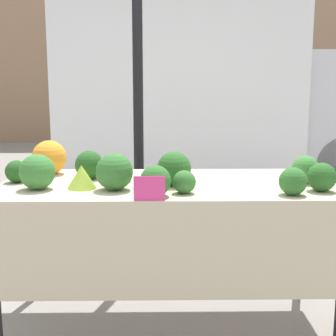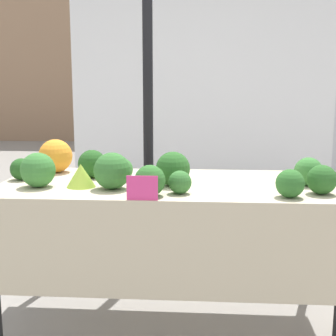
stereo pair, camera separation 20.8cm
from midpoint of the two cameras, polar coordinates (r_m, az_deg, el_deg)
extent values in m
plane|color=gray|center=(2.80, -2.24, -18.41)|extent=(40.00, 40.00, 0.00)
cube|color=#9E7A5B|center=(11.32, -1.25, 15.73)|extent=(16.00, 0.60, 4.89)
cylinder|color=black|center=(3.27, -5.49, 7.35)|extent=(0.07, 0.07, 2.36)
cube|color=white|center=(6.53, 0.15, 9.87)|extent=(2.99, 2.25, 1.96)
cube|color=silver|center=(6.91, 18.23, 7.11)|extent=(1.26, 2.07, 1.41)
cylinder|color=black|center=(7.81, 14.89, 2.63)|extent=(0.73, 0.22, 0.73)
cylinder|color=black|center=(5.73, -7.95, 0.27)|extent=(0.73, 0.22, 0.73)
cylinder|color=black|center=(7.55, -6.25, 2.67)|extent=(0.73, 0.22, 0.73)
cube|color=beige|center=(2.52, -2.36, -2.15)|extent=(1.79, 0.82, 0.03)
cube|color=beige|center=(2.20, -2.59, -10.52)|extent=(1.79, 0.01, 0.45)
cylinder|color=black|center=(3.10, -17.97, -8.12)|extent=(0.05, 0.05, 0.79)
cylinder|color=black|center=(3.06, 13.90, -8.13)|extent=(0.05, 0.05, 0.79)
sphere|color=orange|center=(2.85, -16.32, 1.24)|extent=(0.20, 0.20, 0.20)
cone|color=#93B238|center=(2.42, -12.92, -1.08)|extent=(0.15, 0.15, 0.12)
sphere|color=#387533|center=(2.45, -18.02, -0.48)|extent=(0.18, 0.18, 0.18)
sphere|color=#387533|center=(2.57, 14.24, -0.19)|extent=(0.15, 0.15, 0.15)
sphere|color=#336B2D|center=(2.35, -9.09, -0.47)|extent=(0.19, 0.19, 0.19)
sphere|color=#387533|center=(2.55, -8.14, -0.29)|extent=(0.13, 0.13, 0.13)
sphere|color=#336B2D|center=(2.25, -0.63, -1.74)|extent=(0.11, 0.11, 0.11)
sphere|color=#23511E|center=(2.67, -20.12, -0.41)|extent=(0.12, 0.12, 0.12)
sphere|color=#285B23|center=(2.43, -1.70, -0.10)|extent=(0.18, 0.18, 0.18)
sphere|color=#2D6628|center=(2.20, -4.26, -1.59)|extent=(0.15, 0.15, 0.15)
sphere|color=#2D6628|center=(2.27, 12.49, -1.62)|extent=(0.13, 0.13, 0.13)
sphere|color=#285B23|center=(2.39, 15.91, -1.09)|extent=(0.14, 0.14, 0.14)
sphere|color=#23511E|center=(2.65, -11.80, 0.36)|extent=(0.16, 0.16, 0.16)
cube|color=#E53D84|center=(2.12, -5.09, -2.52)|extent=(0.14, 0.01, 0.11)
camera|label=1|loc=(0.10, -92.38, -0.42)|focal=50.00mm
camera|label=2|loc=(0.10, 87.62, 0.42)|focal=50.00mm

